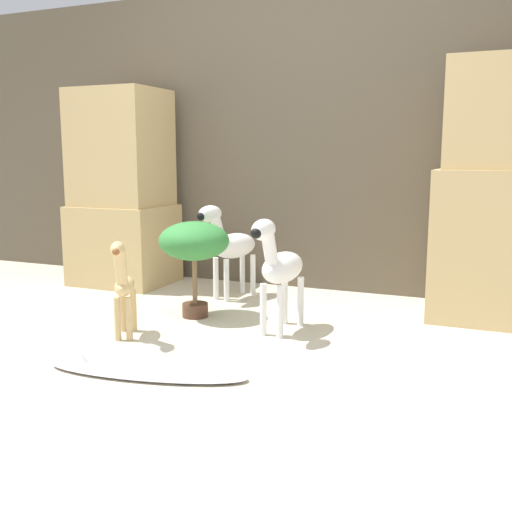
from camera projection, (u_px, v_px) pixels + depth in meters
ground_plane at (197, 354)px, 3.01m from camera, size 14.00×14.00×0.00m
wall_back at (306, 139)px, 4.37m from camera, size 6.40×0.08×2.20m
rock_pillar_left at (122, 192)px, 4.57m from camera, size 0.70×0.58×1.47m
rock_pillar_right at (497, 201)px, 3.54m from camera, size 0.70×0.58×1.54m
zebra_right at (279, 265)px, 3.31m from camera, size 0.21×0.53×0.66m
zebra_left at (230, 243)px, 4.12m from camera, size 0.30×0.53×0.66m
giraffe_figurine at (123, 285)px, 3.22m from camera, size 0.24×0.37×0.55m
potted_palm_front at (194, 244)px, 3.63m from camera, size 0.43×0.43×0.59m
surfboard at (144, 370)px, 2.73m from camera, size 0.98×0.41×0.08m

